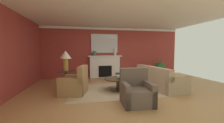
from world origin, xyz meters
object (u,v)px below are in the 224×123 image
object	(u,v)px
potted_plant	(160,68)
coffee_table	(118,81)
vase_mantel_right	(115,52)
armchair_near_window	(75,85)
fireplace	(105,67)
vase_tall_corner	(149,71)
vase_mantel_left	(95,53)
mantel_mirror	(104,43)
side_table	(66,78)
armchair_facing_fireplace	(136,93)
table_lamp	(66,57)
sofa	(159,80)

from	to	relation	value
potted_plant	coffee_table	bearing A→B (deg)	-142.66
vase_mantel_right	armchair_near_window	bearing A→B (deg)	-125.52
fireplace	vase_tall_corner	distance (m)	2.43
coffee_table	vase_mantel_left	xyz separation A→B (m)	(-0.66, 2.57, 0.97)
mantel_mirror	potted_plant	xyz separation A→B (m)	(3.00, -0.54, -1.35)
vase_mantel_left	potted_plant	distance (m)	3.66
vase_mantel_right	potted_plant	xyz separation A→B (m)	(2.45, -0.37, -0.90)
side_table	potted_plant	distance (m)	5.03
mantel_mirror	vase_tall_corner	world-z (taller)	mantel_mirror
vase_tall_corner	potted_plant	size ratio (longest dim) A/B	0.77
armchair_facing_fireplace	side_table	distance (m)	2.89
table_lamp	mantel_mirror	bearing A→B (deg)	50.13
vase_mantel_left	vase_tall_corner	world-z (taller)	vase_mantel_left
side_table	armchair_near_window	bearing A→B (deg)	-64.38
armchair_near_window	vase_tall_corner	size ratio (longest dim) A/B	1.50
vase_mantel_left	potted_plant	bearing A→B (deg)	-5.88
fireplace	vase_mantel_left	world-z (taller)	vase_mantel_left
potted_plant	vase_mantel_left	bearing A→B (deg)	174.12
mantel_mirror	vase_tall_corner	distance (m)	2.87
fireplace	table_lamp	bearing A→B (deg)	-131.53
armchair_near_window	side_table	world-z (taller)	armchair_near_window
vase_tall_corner	fireplace	bearing A→B (deg)	172.88
table_lamp	vase_mantel_right	bearing A→B (deg)	40.05
table_lamp	vase_tall_corner	bearing A→B (deg)	22.21
coffee_table	potted_plant	xyz separation A→B (m)	(2.89, 2.20, 0.16)
fireplace	mantel_mirror	distance (m)	1.28
mantel_mirror	table_lamp	size ratio (longest dim) A/B	1.92
coffee_table	table_lamp	xyz separation A→B (m)	(-1.88, 0.62, 0.89)
side_table	vase_tall_corner	xyz separation A→B (m)	(4.17, 1.70, -0.08)
vase_mantel_left	potted_plant	world-z (taller)	vase_mantel_left
sofa	vase_tall_corner	bearing A→B (deg)	74.20
mantel_mirror	armchair_near_window	bearing A→B (deg)	-115.76
coffee_table	vase_mantel_right	size ratio (longest dim) A/B	2.46
side_table	sofa	bearing A→B (deg)	-9.44
table_lamp	vase_mantel_left	world-z (taller)	table_lamp
table_lamp	vase_mantel_right	xyz separation A→B (m)	(2.32, 1.95, 0.16)
mantel_mirror	vase_mantel_left	size ratio (longest dim) A/B	5.90
armchair_facing_fireplace	vase_tall_corner	size ratio (longest dim) A/B	1.47
armchair_near_window	vase_tall_corner	world-z (taller)	armchair_near_window
vase_mantel_right	table_lamp	bearing A→B (deg)	-139.95
sofa	vase_tall_corner	size ratio (longest dim) A/B	3.41
mantel_mirror	potted_plant	bearing A→B (deg)	-10.12
mantel_mirror	vase_tall_corner	bearing A→B (deg)	-9.94
armchair_near_window	table_lamp	distance (m)	1.26
mantel_mirror	sofa	xyz separation A→B (m)	(1.75, -2.71, -1.54)
coffee_table	vase_mantel_right	bearing A→B (deg)	80.25
side_table	potted_plant	world-z (taller)	potted_plant
armchair_facing_fireplace	side_table	size ratio (longest dim) A/B	1.36
vase_mantel_right	mantel_mirror	bearing A→B (deg)	162.82
armchair_facing_fireplace	coffee_table	bearing A→B (deg)	97.75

